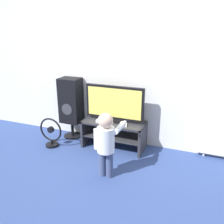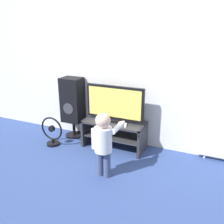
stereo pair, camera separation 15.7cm
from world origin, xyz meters
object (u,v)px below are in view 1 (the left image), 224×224
at_px(television, 115,104).
at_px(speaker_tower, 71,102).
at_px(game_console, 100,119).
at_px(floor_fan, 51,134).
at_px(remote_primary, 126,125).
at_px(radiator, 224,140).
at_px(child, 106,140).

bearing_deg(television, speaker_tower, 173.84).
xyz_separation_m(television, game_console, (-0.22, -0.08, -0.26)).
xyz_separation_m(television, floor_fan, (-0.96, -0.37, -0.50)).
bearing_deg(remote_primary, radiator, 13.34).
relative_size(television, speaker_tower, 0.89).
relative_size(speaker_tower, floor_fan, 2.14).
height_order(game_console, remote_primary, game_console).
bearing_deg(child, radiator, 35.52).
distance_m(television, radiator, 1.69).
relative_size(television, remote_primary, 6.97).
relative_size(child, speaker_tower, 0.83).
distance_m(remote_primary, radiator, 1.45).
relative_size(game_console, floor_fan, 0.42).
height_order(child, radiator, child).
height_order(remote_primary, radiator, radiator).
distance_m(remote_primary, speaker_tower, 1.09).
xyz_separation_m(floor_fan, radiator, (2.58, 0.57, 0.09)).
bearing_deg(remote_primary, floor_fan, -168.40).
xyz_separation_m(game_console, remote_primary, (0.45, -0.04, -0.01)).
bearing_deg(speaker_tower, radiator, 2.79).
distance_m(floor_fan, radiator, 2.65).
bearing_deg(speaker_tower, child, -41.19).
relative_size(remote_primary, radiator, 0.19).
bearing_deg(radiator, television, -172.66).
bearing_deg(speaker_tower, television, -6.16).
height_order(television, remote_primary, television).
bearing_deg(floor_fan, television, 20.90).
xyz_separation_m(television, radiator, (1.63, 0.21, -0.42)).
bearing_deg(television, game_console, -160.43).
relative_size(remote_primary, speaker_tower, 0.13).
relative_size(game_console, child, 0.23).
bearing_deg(remote_primary, speaker_tower, 168.63).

